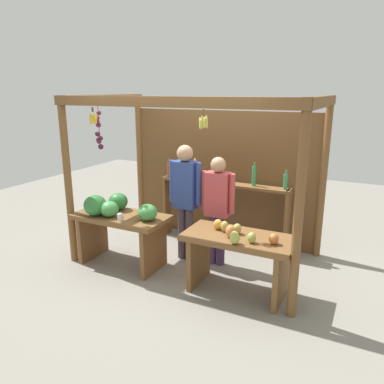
# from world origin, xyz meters

# --- Properties ---
(ground_plane) EXTENTS (12.00, 12.00, 0.00)m
(ground_plane) POSITION_xyz_m (0.00, 0.00, 0.00)
(ground_plane) COLOR gray
(ground_plane) RESTS_ON ground
(market_stall) EXTENTS (3.20, 1.83, 2.30)m
(market_stall) POSITION_xyz_m (-0.01, 0.40, 1.33)
(market_stall) COLOR brown
(market_stall) RESTS_ON ground
(fruit_counter_left) EXTENTS (1.29, 0.70, 1.00)m
(fruit_counter_left) POSITION_xyz_m (-0.88, -0.66, 0.66)
(fruit_counter_left) COLOR brown
(fruit_counter_left) RESTS_ON ground
(fruit_counter_right) EXTENTS (1.29, 0.64, 0.87)m
(fruit_counter_right) POSITION_xyz_m (0.85, -0.65, 0.55)
(fruit_counter_right) COLOR brown
(fruit_counter_right) RESTS_ON ground
(bottle_shelf_unit) EXTENTS (2.05, 0.22, 1.35)m
(bottle_shelf_unit) POSITION_xyz_m (0.11, 0.65, 0.78)
(bottle_shelf_unit) COLOR brown
(bottle_shelf_unit) RESTS_ON ground
(vendor_man) EXTENTS (0.48, 0.22, 1.65)m
(vendor_man) POSITION_xyz_m (-0.14, -0.10, 0.99)
(vendor_man) COLOR #4C3C45
(vendor_man) RESTS_ON ground
(vendor_woman) EXTENTS (0.48, 0.21, 1.52)m
(vendor_woman) POSITION_xyz_m (0.33, -0.05, 0.90)
(vendor_woman) COLOR #472E56
(vendor_woman) RESTS_ON ground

